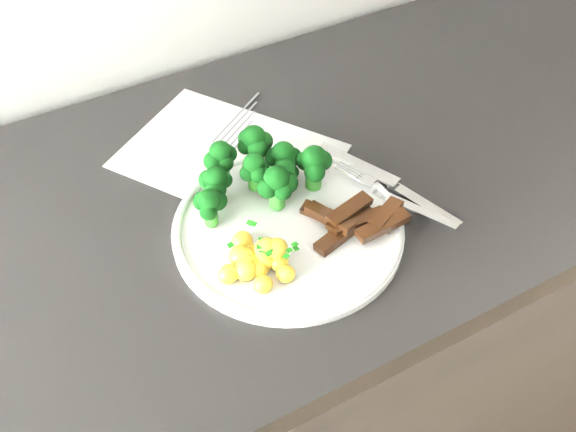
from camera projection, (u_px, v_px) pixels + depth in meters
counter at (303, 355)px, 1.30m from camera, size 2.50×0.62×0.94m
recipe_paper at (229, 156)px, 0.99m from camera, size 0.33×0.36×0.00m
plate at (288, 227)px, 0.88m from camera, size 0.30×0.30×0.02m
broccoli at (260, 169)px, 0.89m from camera, size 0.19×0.13×0.07m
potatoes at (254, 261)px, 0.82m from camera, size 0.10×0.10×0.04m
beef_strips at (353, 221)px, 0.87m from camera, size 0.13×0.10×0.03m
fork at (398, 199)px, 0.90m from camera, size 0.08×0.18×0.02m
knife at (404, 194)px, 0.92m from camera, size 0.10×0.22×0.03m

